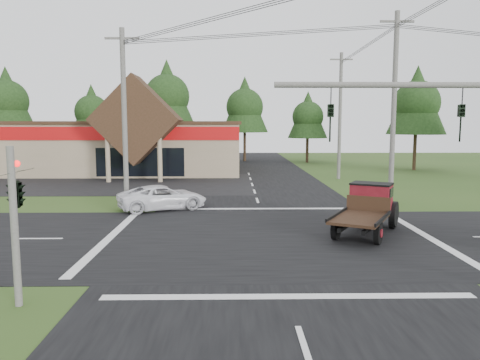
{
  "coord_description": "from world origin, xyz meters",
  "views": [
    {
      "loc": [
        -1.6,
        -19.96,
        4.99
      ],
      "look_at": [
        -1.24,
        3.08,
        2.2
      ],
      "focal_mm": 35.0,
      "sensor_mm": 36.0,
      "label": 1
    }
  ],
  "objects": [
    {
      "name": "ground",
      "position": [
        0.0,
        0.0,
        0.0
      ],
      "size": [
        120.0,
        120.0,
        0.0
      ],
      "primitive_type": "plane",
      "color": "#2E4B1A",
      "rests_on": "ground"
    },
    {
      "name": "road_ns",
      "position": [
        0.0,
        0.0,
        0.01
      ],
      "size": [
        12.0,
        120.0,
        0.02
      ],
      "primitive_type": "cube",
      "color": "black",
      "rests_on": "ground"
    },
    {
      "name": "road_ew",
      "position": [
        0.0,
        0.0,
        0.01
      ],
      "size": [
        120.0,
        12.0,
        0.02
      ],
      "primitive_type": "cube",
      "color": "black",
      "rests_on": "ground"
    },
    {
      "name": "parking_apron",
      "position": [
        -14.0,
        19.0,
        0.01
      ],
      "size": [
        28.0,
        14.0,
        0.02
      ],
      "primitive_type": "cube",
      "color": "black",
      "rests_on": "ground"
    },
    {
      "name": "cvs_building",
      "position": [
        -15.7,
        29.57,
        2.78
      ],
      "size": [
        30.4,
        18.2,
        9.19
      ],
      "color": "gray",
      "rests_on": "ground"
    },
    {
      "name": "traffic_signal_corner",
      "position": [
        -7.5,
        -7.32,
        3.52
      ],
      "size": [
        0.53,
        2.48,
        4.4
      ],
      "color": "#595651",
      "rests_on": "ground"
    },
    {
      "name": "utility_pole_nw",
      "position": [
        -8.0,
        8.0,
        5.39
      ],
      "size": [
        2.0,
        0.3,
        10.5
      ],
      "color": "#595651",
      "rests_on": "ground"
    },
    {
      "name": "utility_pole_ne",
      "position": [
        8.0,
        8.0,
        5.89
      ],
      "size": [
        2.0,
        0.3,
        11.5
      ],
      "color": "#595651",
      "rests_on": "ground"
    },
    {
      "name": "utility_pole_n",
      "position": [
        8.0,
        22.0,
        5.74
      ],
      "size": [
        2.0,
        0.3,
        11.2
      ],
      "color": "#595651",
      "rests_on": "ground"
    },
    {
      "name": "tree_row_a",
      "position": [
        -30.0,
        40.0,
        8.05
      ],
      "size": [
        6.72,
        6.72,
        12.12
      ],
      "color": "#332316",
      "rests_on": "ground"
    },
    {
      "name": "tree_row_b",
      "position": [
        -20.0,
        42.0,
        6.7
      ],
      "size": [
        5.6,
        5.6,
        10.1
      ],
      "color": "#332316",
      "rests_on": "ground"
    },
    {
      "name": "tree_row_c",
      "position": [
        -10.0,
        41.0,
        8.72
      ],
      "size": [
        7.28,
        7.28,
        13.13
      ],
      "color": "#332316",
      "rests_on": "ground"
    },
    {
      "name": "tree_row_d",
      "position": [
        0.0,
        42.0,
        7.38
      ],
      "size": [
        6.16,
        6.16,
        11.11
      ],
      "color": "#332316",
      "rests_on": "ground"
    },
    {
      "name": "tree_row_e",
      "position": [
        8.0,
        40.0,
        6.03
      ],
      "size": [
        5.04,
        5.04,
        9.09
      ],
      "color": "#332316",
      "rests_on": "ground"
    },
    {
      "name": "tree_side_ne",
      "position": [
        18.0,
        30.0,
        7.38
      ],
      "size": [
        6.16,
        6.16,
        11.11
      ],
      "color": "#332316",
      "rests_on": "ground"
    },
    {
      "name": "antique_flatbed_truck",
      "position": [
        4.39,
        0.66,
        1.14
      ],
      "size": [
        4.42,
        5.76,
        2.27
      ],
      "primitive_type": null,
      "rotation": [
        0.0,
        0.0,
        -0.5
      ],
      "color": "#510B11",
      "rests_on": "ground"
    },
    {
      "name": "white_pickup",
      "position": [
        -5.69,
        7.02,
        0.71
      ],
      "size": [
        5.64,
        4.3,
        1.42
      ],
      "primitive_type": "imported",
      "rotation": [
        0.0,
        0.0,
        2.01
      ],
      "color": "white",
      "rests_on": "ground"
    }
  ]
}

